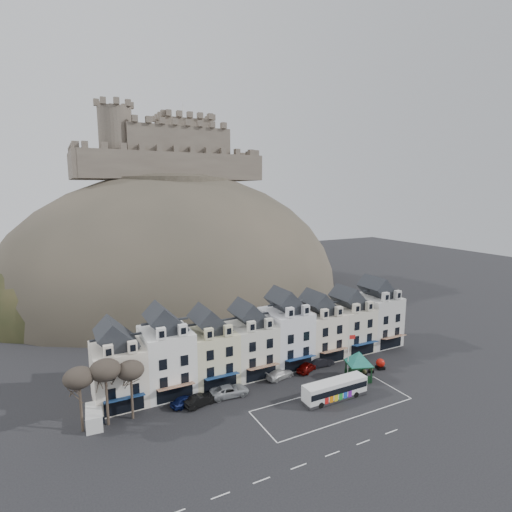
{
  "coord_description": "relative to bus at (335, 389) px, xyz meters",
  "views": [
    {
      "loc": [
        -30.66,
        -38.97,
        29.13
      ],
      "look_at": [
        1.89,
        24.0,
        17.44
      ],
      "focal_mm": 28.0,
      "sensor_mm": 36.0,
      "label": 1
    }
  ],
  "objects": [
    {
      "name": "castle",
      "position": [
        -2.72,
        73.54,
        38.65
      ],
      "size": [
        50.2,
        22.2,
        22.0
      ],
      "color": "brown",
      "rests_on": "ground"
    },
    {
      "name": "car_black",
      "position": [
        -17.34,
        7.11,
        -0.77
      ],
      "size": [
        4.93,
        2.59,
        1.55
      ],
      "primitive_type": "imported",
      "rotation": [
        0.0,
        0.0,
        1.78
      ],
      "color": "black",
      "rests_on": "ground"
    },
    {
      "name": "bus",
      "position": [
        0.0,
        0.0,
        0.0
      ],
      "size": [
        9.87,
        2.32,
        2.79
      ],
      "rotation": [
        0.0,
        0.0,
        0.0
      ],
      "color": "#262628",
      "rests_on": "ground"
    },
    {
      "name": "planter_west",
      "position": [
        8.77,
        3.59,
        -1.06
      ],
      "size": [
        1.08,
        0.72,
        1.0
      ],
      "rotation": [
        0.0,
        0.0,
        0.24
      ],
      "color": "black",
      "rests_on": "ground"
    },
    {
      "name": "tree_left_near",
      "position": [
        -26.23,
        8.11,
        5.01
      ],
      "size": [
        3.43,
        3.43,
        7.84
      ],
      "color": "#342A21",
      "rests_on": "ground"
    },
    {
      "name": "tree_left_far",
      "position": [
        -32.23,
        8.11,
        5.36
      ],
      "size": [
        3.61,
        3.61,
        8.24
      ],
      "color": "#342A21",
      "rests_on": "ground"
    },
    {
      "name": "white_van",
      "position": [
        -30.8,
        8.91,
        -0.52
      ],
      "size": [
        2.27,
        4.58,
        2.03
      ],
      "rotation": [
        0.0,
        0.0,
        -0.08
      ],
      "color": "silver",
      "rests_on": "ground"
    },
    {
      "name": "car_silver",
      "position": [
        -12.83,
        7.63,
        -0.76
      ],
      "size": [
        5.71,
        3.02,
        1.56
      ],
      "primitive_type": "imported",
      "rotation": [
        0.0,
        0.0,
        1.49
      ],
      "color": "#A7ABAF",
      "rests_on": "ground"
    },
    {
      "name": "car_charcoal",
      "position": [
        4.55,
        9.61,
        -0.76
      ],
      "size": [
        4.82,
        1.86,
        1.57
      ],
      "primitive_type": "imported",
      "rotation": [
        0.0,
        0.0,
        1.53
      ],
      "color": "black",
      "rests_on": "ground"
    },
    {
      "name": "castle_hill",
      "position": [
        -1.98,
        66.56,
        -1.43
      ],
      "size": [
        100.0,
        76.0,
        68.0
      ],
      "color": "#3D392F",
      "rests_on": "ground"
    },
    {
      "name": "car_navy",
      "position": [
        -19.23,
        8.05,
        -0.82
      ],
      "size": [
        4.51,
        2.68,
        1.44
      ],
      "primitive_type": "imported",
      "rotation": [
        0.0,
        0.0,
        1.82
      ],
      "color": "#0D1542",
      "rests_on": "ground"
    },
    {
      "name": "bus_shelter",
      "position": [
        6.99,
        3.05,
        2.03
      ],
      "size": [
        6.82,
        6.82,
        4.61
      ],
      "rotation": [
        0.0,
        0.0,
        -0.35
      ],
      "color": "black",
      "rests_on": "ground"
    },
    {
      "name": "coach_bay_markings",
      "position": [
        -1.23,
        -1.14,
        -1.54
      ],
      "size": [
        22.0,
        7.5,
        0.01
      ],
      "primitive_type": "cube",
      "color": "silver",
      "rests_on": "ground"
    },
    {
      "name": "flagpole",
      "position": [
        5.71,
        3.9,
        2.68
      ],
      "size": [
        1.04,
        0.35,
        7.39
      ],
      "rotation": [
        0.0,
        0.0,
        -0.28
      ],
      "color": "silver",
      "rests_on": "ground"
    },
    {
      "name": "red_buoy",
      "position": [
        12.77,
        4.23,
        -0.64
      ],
      "size": [
        1.43,
        1.43,
        1.77
      ],
      "rotation": [
        0.0,
        0.0,
        -0.17
      ],
      "color": "black",
      "rests_on": "ground"
    },
    {
      "name": "planter_east",
      "position": [
        10.42,
        3.88,
        -1.11
      ],
      "size": [
        1.01,
        0.79,
        0.9
      ],
      "rotation": [
        0.0,
        0.0,
        -0.43
      ],
      "color": "black",
      "rests_on": "ground"
    },
    {
      "name": "tree_left_mid",
      "position": [
        -29.23,
        8.11,
        5.7
      ],
      "size": [
        3.78,
        3.78,
        8.64
      ],
      "color": "#342A21",
      "rests_on": "ground"
    },
    {
      "name": "ground",
      "position": [
        -3.23,
        -2.39,
        -1.54
      ],
      "size": [
        300.0,
        300.0,
        0.0
      ],
      "primitive_type": "plane",
      "color": "black",
      "rests_on": "ground"
    },
    {
      "name": "car_white",
      "position": [
        -3.63,
        8.99,
        -0.84
      ],
      "size": [
        5.1,
        2.85,
        1.4
      ],
      "primitive_type": "imported",
      "rotation": [
        0.0,
        0.0,
        1.77
      ],
      "color": "silver",
      "rests_on": "ground"
    },
    {
      "name": "townhouse_terrace",
      "position": [
        -3.09,
        13.58,
        3.76
      ],
      "size": [
        54.4,
        9.35,
        11.8
      ],
      "color": "white",
      "rests_on": "ground"
    },
    {
      "name": "car_maroon",
      "position": [
        1.57,
        9.08,
        -0.78
      ],
      "size": [
        4.81,
        3.5,
        1.52
      ],
      "primitive_type": "imported",
      "rotation": [
        0.0,
        0.0,
        2.0
      ],
      "color": "#570705",
      "rests_on": "ground"
    }
  ]
}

